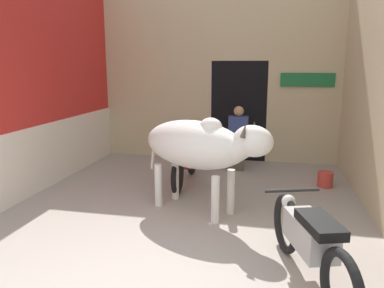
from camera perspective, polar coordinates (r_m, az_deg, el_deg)
name	(u,v)px	position (r m, az deg, el deg)	size (l,w,h in m)	color
wall_left_shopfront	(33,76)	(6.62, -23.05, 9.51)	(0.25, 5.14, 3.86)	red
wall_back_with_doorway	(226,84)	(8.33, 5.25, 9.08)	(5.07, 0.93, 3.86)	#C6B289
cow	(200,145)	(5.13, 1.19, -0.20)	(2.03, 1.32, 1.37)	silver
motorcycle_near	(309,240)	(3.76, 17.46, -13.82)	(0.76, 1.85, 0.77)	black
motorcycle_far	(185,160)	(6.51, -1.00, -2.46)	(0.58, 1.83, 0.75)	black
shopkeeper_seated	(238,136)	(7.45, 7.02, 1.17)	(0.38, 0.33, 1.26)	brown
plastic_stool	(220,155)	(7.62, 4.22, -1.74)	(0.35, 0.35, 0.46)	beige
bucket	(325,179)	(6.81, 19.64, -5.09)	(0.26, 0.26, 0.26)	#C63D33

